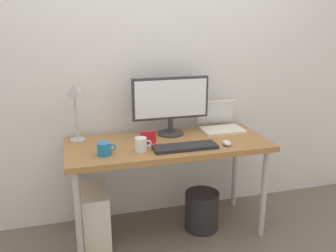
% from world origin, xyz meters
% --- Properties ---
extents(ground_plane, '(6.00, 6.00, 0.00)m').
position_xyz_m(ground_plane, '(0.00, 0.00, 0.00)').
color(ground_plane, '#665B51').
extents(back_wall, '(4.40, 0.04, 2.60)m').
position_xyz_m(back_wall, '(0.00, 0.36, 1.30)').
color(back_wall, silver).
rests_on(back_wall, ground_plane).
extents(desk, '(1.44, 0.60, 0.72)m').
position_xyz_m(desk, '(0.00, 0.00, 0.66)').
color(desk, olive).
rests_on(desk, ground_plane).
extents(monitor, '(0.58, 0.20, 0.44)m').
position_xyz_m(monitor, '(0.07, 0.17, 0.98)').
color(monitor, '#333338').
rests_on(monitor, desk).
extents(laptop, '(0.32, 0.29, 0.22)m').
position_xyz_m(laptop, '(0.48, 0.19, 0.78)').
color(laptop, silver).
rests_on(laptop, desk).
extents(desk_lamp, '(0.11, 0.16, 0.46)m').
position_xyz_m(desk_lamp, '(-0.62, 0.17, 1.05)').
color(desk_lamp, '#B2B2B7').
rests_on(desk_lamp, desk).
extents(keyboard, '(0.44, 0.14, 0.02)m').
position_xyz_m(keyboard, '(0.08, -0.16, 0.74)').
color(keyboard, '#232328').
rests_on(keyboard, desk).
extents(mouse, '(0.06, 0.09, 0.03)m').
position_xyz_m(mouse, '(0.38, -0.18, 0.74)').
color(mouse, silver).
rests_on(mouse, desk).
extents(coffee_mug, '(0.12, 0.09, 0.08)m').
position_xyz_m(coffee_mug, '(-0.46, -0.13, 0.77)').
color(coffee_mug, '#1E72BF').
rests_on(coffee_mug, desk).
extents(glass_cup, '(0.11, 0.08, 0.10)m').
position_xyz_m(glass_cup, '(-0.22, -0.14, 0.77)').
color(glass_cup, silver).
rests_on(glass_cup, desk).
extents(photo_frame, '(0.11, 0.02, 0.09)m').
position_xyz_m(photo_frame, '(-0.15, -0.00, 0.77)').
color(photo_frame, red).
rests_on(photo_frame, desk).
extents(computer_tower, '(0.18, 0.36, 0.42)m').
position_xyz_m(computer_tower, '(-0.54, -0.01, 0.21)').
color(computer_tower, silver).
rests_on(computer_tower, ground_plane).
extents(wastebasket, '(0.26, 0.26, 0.30)m').
position_xyz_m(wastebasket, '(0.26, -0.03, 0.15)').
color(wastebasket, '#232328').
rests_on(wastebasket, ground_plane).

